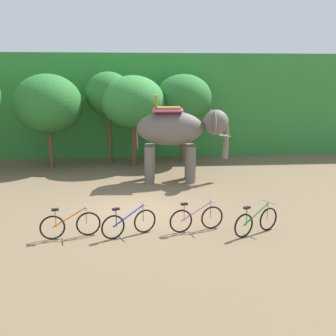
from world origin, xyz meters
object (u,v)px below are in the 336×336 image
at_px(tree_left, 48,104).
at_px(tree_center_left, 183,98).
at_px(bike_blue, 129,223).
at_px(tree_center_right, 133,102).
at_px(bike_pink, 197,218).
at_px(tree_far_right, 109,94).
at_px(bike_green, 256,221).
at_px(bike_orange, 70,225).
at_px(elephant, 178,132).

bearing_deg(tree_left, tree_center_left, 7.50).
distance_m(tree_center_left, bike_blue, 11.29).
distance_m(tree_center_right, bike_pink, 10.14).
xyz_separation_m(tree_far_right, bike_green, (4.81, -10.63, -3.27)).
relative_size(tree_left, bike_orange, 2.81).
height_order(bike_orange, bike_pink, same).
height_order(tree_center_left, bike_green, tree_center_left).
bearing_deg(tree_center_left, bike_green, -85.39).
distance_m(tree_left, tree_center_right, 4.23).
relative_size(tree_far_right, tree_center_right, 1.04).
xyz_separation_m(elephant, bike_pink, (-0.08, -6.08, -1.82)).
height_order(tree_far_right, bike_pink, tree_far_right).
xyz_separation_m(tree_left, bike_orange, (2.41, -9.56, -2.83)).
xyz_separation_m(bike_orange, bike_blue, (1.67, -0.01, 0.00)).
bearing_deg(tree_center_left, tree_left, -172.50).
relative_size(bike_blue, bike_green, 1.03).
bearing_deg(bike_pink, tree_far_right, 106.94).
distance_m(bike_orange, bike_green, 5.36).
bearing_deg(elephant, tree_center_right, 119.06).
relative_size(tree_far_right, bike_green, 3.16).
distance_m(bike_blue, bike_green, 3.69).
distance_m(tree_center_left, bike_orange, 11.80).
bearing_deg(bike_blue, tree_center_right, 89.10).
xyz_separation_m(tree_center_left, bike_green, (0.86, -10.65, -3.07)).
distance_m(tree_far_right, bike_pink, 11.19).
xyz_separation_m(bike_orange, bike_pink, (3.66, 0.22, 0.00)).
bearing_deg(bike_orange, tree_far_right, 87.03).
bearing_deg(bike_blue, tree_left, 113.05).
bearing_deg(tree_left, tree_center_right, 2.66).
height_order(tree_center_right, bike_pink, tree_center_right).
distance_m(elephant, bike_pink, 6.34).
xyz_separation_m(tree_center_right, tree_center_left, (2.68, 0.71, 0.17)).
height_order(tree_left, bike_green, tree_left).
distance_m(tree_left, bike_orange, 10.26).
xyz_separation_m(tree_left, bike_pink, (6.07, -9.34, -2.83)).
bearing_deg(tree_center_right, elephant, -60.94).
bearing_deg(bike_pink, elephant, 89.23).
xyz_separation_m(tree_center_right, bike_orange, (-1.82, -9.76, -2.90)).
bearing_deg(bike_blue, elephant, 71.76).
bearing_deg(bike_pink, tree_center_right, 100.93).
height_order(tree_left, tree_center_left, same).
distance_m(bike_orange, bike_pink, 3.67).
relative_size(tree_center_right, bike_blue, 2.94).
distance_m(bike_pink, bike_green, 1.74).
distance_m(tree_left, bike_green, 12.77).
bearing_deg(tree_left, bike_green, -51.44).
height_order(tree_center_left, bike_pink, tree_center_left).
relative_size(tree_left, elephant, 1.13).
height_order(tree_center_right, elephant, tree_center_right).
height_order(tree_far_right, tree_center_left, tree_far_right).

